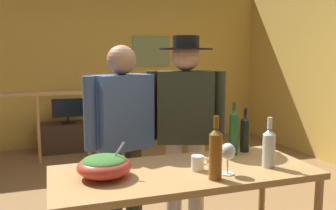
# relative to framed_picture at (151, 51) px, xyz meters

# --- Properties ---
(back_wall) EXTENTS (5.36, 0.10, 2.55)m
(back_wall) POSITION_rel_framed_picture_xyz_m (-0.71, 0.06, -0.25)
(back_wall) COLOR gold
(back_wall) RESTS_ON ground_plane
(framed_picture) EXTENTS (0.65, 0.03, 0.49)m
(framed_picture) POSITION_rel_framed_picture_xyz_m (0.00, 0.00, 0.00)
(framed_picture) COLOR #799661
(stair_railing) EXTENTS (3.37, 0.10, 1.03)m
(stair_railing) POSITION_rel_framed_picture_xyz_m (-0.99, -0.85, -0.87)
(stair_railing) COLOR #B2844C
(stair_railing) RESTS_ON ground_plane
(tv_console) EXTENTS (0.90, 0.40, 0.44)m
(tv_console) POSITION_rel_framed_picture_xyz_m (-1.42, -0.29, -1.30)
(tv_console) COLOR #38281E
(tv_console) RESTS_ON ground_plane
(flat_screen_tv) EXTENTS (0.46, 0.12, 0.38)m
(flat_screen_tv) POSITION_rel_framed_picture_xyz_m (-1.42, -0.32, -0.86)
(flat_screen_tv) COLOR black
(flat_screen_tv) RESTS_ON tv_console
(serving_table) EXTENTS (1.59, 0.68, 0.79)m
(serving_table) POSITION_rel_framed_picture_xyz_m (-0.92, -3.92, -0.81)
(serving_table) COLOR #B2844C
(serving_table) RESTS_ON ground_plane
(salad_bowl) EXTENTS (0.31, 0.31, 0.20)m
(salad_bowl) POSITION_rel_framed_picture_xyz_m (-1.40, -3.91, -0.67)
(salad_bowl) COLOR #CC3D2D
(salad_bowl) RESTS_ON serving_table
(wine_glass) EXTENTS (0.09, 0.09, 0.19)m
(wine_glass) POSITION_rel_framed_picture_xyz_m (-0.72, -4.09, -0.61)
(wine_glass) COLOR silver
(wine_glass) RESTS_ON serving_table
(wine_bottle_amber) EXTENTS (0.07, 0.07, 0.36)m
(wine_bottle_amber) POSITION_rel_framed_picture_xyz_m (-0.82, -4.14, -0.58)
(wine_bottle_amber) COLOR brown
(wine_bottle_amber) RESTS_ON serving_table
(wine_bottle_green) EXTENTS (0.06, 0.06, 0.37)m
(wine_bottle_green) POSITION_rel_framed_picture_xyz_m (-0.48, -3.73, -0.58)
(wine_bottle_green) COLOR #1E5628
(wine_bottle_green) RESTS_ON serving_table
(wine_bottle_clear) EXTENTS (0.08, 0.08, 0.31)m
(wine_bottle_clear) POSITION_rel_framed_picture_xyz_m (-0.41, -4.05, -0.61)
(wine_bottle_clear) COLOR silver
(wine_bottle_clear) RESTS_ON serving_table
(wine_bottle_dark) EXTENTS (0.07, 0.07, 0.32)m
(wine_bottle_dark) POSITION_rel_framed_picture_xyz_m (-0.36, -3.68, -0.60)
(wine_bottle_dark) COLOR black
(wine_bottle_dark) RESTS_ON serving_table
(mug_white) EXTENTS (0.11, 0.08, 0.09)m
(mug_white) POSITION_rel_framed_picture_xyz_m (-0.85, -3.97, -0.69)
(mug_white) COLOR white
(mug_white) RESTS_ON serving_table
(person_standing_left) EXTENTS (0.58, 0.35, 1.55)m
(person_standing_left) POSITION_rel_framed_picture_xyz_m (-1.17, -3.30, -0.61)
(person_standing_left) COLOR #2D3323
(person_standing_left) RESTS_ON ground_plane
(person_standing_right) EXTENTS (0.59, 0.41, 1.62)m
(person_standing_right) POSITION_rel_framed_picture_xyz_m (-0.67, -3.30, -0.55)
(person_standing_right) COLOR beige
(person_standing_right) RESTS_ON ground_plane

